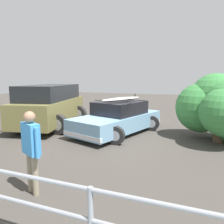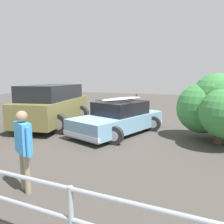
% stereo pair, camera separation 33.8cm
% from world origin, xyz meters
% --- Properties ---
extents(ground_plane, '(44.00, 44.00, 0.02)m').
position_xyz_m(ground_plane, '(0.00, 0.00, -0.01)').
color(ground_plane, '#423D38').
rests_on(ground_plane, ground).
extents(sedan_car, '(3.03, 4.38, 1.56)m').
position_xyz_m(sedan_car, '(-0.49, -0.18, 0.60)').
color(sedan_car, '#729EBC').
rests_on(sedan_car, ground).
extents(suv_car, '(3.16, 4.81, 1.89)m').
position_xyz_m(suv_car, '(2.80, -0.22, 0.97)').
color(suv_car, brown).
rests_on(suv_car, ground).
extents(person_bystander, '(0.57, 0.36, 1.60)m').
position_xyz_m(person_bystander, '(-0.53, 4.80, 0.96)').
color(person_bystander, gray).
rests_on(person_bystander, ground).
extents(bush_near_left, '(2.77, 2.77, 2.46)m').
position_xyz_m(bush_near_left, '(-4.08, -0.37, 1.18)').
color(bush_near_left, brown).
rests_on(bush_near_left, ground).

